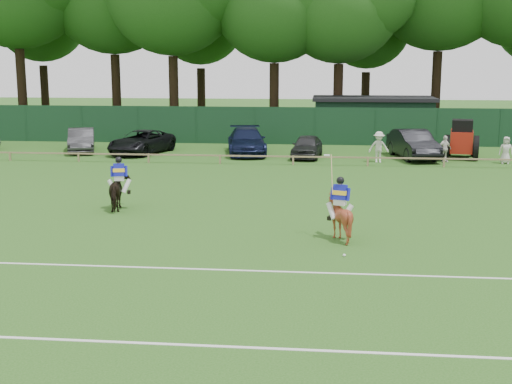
# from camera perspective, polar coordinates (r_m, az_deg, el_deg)

# --- Properties ---
(ground) EXTENTS (160.00, 160.00, 0.00)m
(ground) POSITION_cam_1_polar(r_m,az_deg,el_deg) (19.69, -2.34, -5.64)
(ground) COLOR #1E4C14
(ground) RESTS_ON ground
(horse_dark) EXTENTS (1.14, 1.81, 1.42)m
(horse_dark) POSITION_cam_1_polar(r_m,az_deg,el_deg) (26.47, -11.29, 0.07)
(horse_dark) COLOR black
(horse_dark) RESTS_ON ground
(horse_chestnut) EXTENTS (1.50, 1.59, 1.42)m
(horse_chestnut) POSITION_cam_1_polar(r_m,az_deg,el_deg) (21.79, 6.97, -2.14)
(horse_chestnut) COLOR maroon
(horse_chestnut) RESTS_ON ground
(sedan_grey) EXTENTS (2.86, 4.64, 1.45)m
(sedan_grey) POSITION_cam_1_polar(r_m,az_deg,el_deg) (43.65, -14.35, 4.21)
(sedan_grey) COLOR #2E2E30
(sedan_grey) RESTS_ON ground
(suv_black) EXTENTS (3.62, 5.48, 1.40)m
(suv_black) POSITION_cam_1_polar(r_m,az_deg,el_deg) (42.04, -9.52, 4.13)
(suv_black) COLOR black
(suv_black) RESTS_ON ground
(sedan_navy) EXTENTS (3.02, 5.66, 1.56)m
(sedan_navy) POSITION_cam_1_polar(r_m,az_deg,el_deg) (41.17, -0.79, 4.25)
(sedan_navy) COLOR #111736
(sedan_navy) RESTS_ON ground
(hatch_grey) EXTENTS (1.94, 4.01, 1.32)m
(hatch_grey) POSITION_cam_1_polar(r_m,az_deg,el_deg) (39.83, 4.27, 3.81)
(hatch_grey) COLOR #2B2B2D
(hatch_grey) RESTS_ON ground
(estate_black) EXTENTS (2.75, 5.26, 1.65)m
(estate_black) POSITION_cam_1_polar(r_m,az_deg,el_deg) (40.38, 12.98, 3.90)
(estate_black) COLOR black
(estate_black) RESTS_ON ground
(spectator_left) EXTENTS (1.15, 0.72, 1.72)m
(spectator_left) POSITION_cam_1_polar(r_m,az_deg,el_deg) (38.48, 10.19, 3.71)
(spectator_left) COLOR beige
(spectator_left) RESTS_ON ground
(spectator_mid) EXTENTS (0.93, 0.73, 1.48)m
(spectator_mid) POSITION_cam_1_polar(r_m,az_deg,el_deg) (39.43, 15.43, 3.49)
(spectator_mid) COLOR white
(spectator_mid) RESTS_ON ground
(spectator_right) EXTENTS (0.78, 0.56, 1.49)m
(spectator_right) POSITION_cam_1_polar(r_m,az_deg,el_deg) (39.82, 20.10, 3.29)
(spectator_right) COLOR beige
(spectator_right) RESTS_ON ground
(rider_dark) EXTENTS (0.93, 0.48, 1.41)m
(rider_dark) POSITION_cam_1_polar(r_m,az_deg,el_deg) (26.34, -11.34, 1.49)
(rider_dark) COLOR silver
(rider_dark) RESTS_ON ground
(rider_chestnut) EXTENTS (0.92, 0.73, 2.05)m
(rider_chestnut) POSITION_cam_1_polar(r_m,az_deg,el_deg) (21.64, 7.00, -0.40)
(rider_chestnut) COLOR silver
(rider_chestnut) RESTS_ON ground
(polo_ball) EXTENTS (0.09, 0.09, 0.09)m
(polo_ball) POSITION_cam_1_polar(r_m,az_deg,el_deg) (20.09, 7.37, -5.25)
(polo_ball) COLOR silver
(polo_ball) RESTS_ON ground
(pitch_lines) EXTENTS (60.00, 5.10, 0.01)m
(pitch_lines) POSITION_cam_1_polar(r_m,az_deg,el_deg) (16.41, -4.08, -9.11)
(pitch_lines) COLOR silver
(pitch_lines) RESTS_ON ground
(pitch_rail) EXTENTS (62.10, 0.10, 0.50)m
(pitch_rail) POSITION_cam_1_polar(r_m,az_deg,el_deg) (37.13, 1.57, 2.98)
(pitch_rail) COLOR #997F5B
(pitch_rail) RESTS_ON ground
(perimeter_fence) EXTENTS (92.08, 0.08, 2.50)m
(perimeter_fence) POSITION_cam_1_polar(r_m,az_deg,el_deg) (45.96, 2.41, 5.54)
(perimeter_fence) COLOR #14351E
(perimeter_fence) RESTS_ON ground
(utility_shed) EXTENTS (8.40, 4.40, 3.04)m
(utility_shed) POSITION_cam_1_polar(r_m,az_deg,el_deg) (48.95, 9.70, 6.06)
(utility_shed) COLOR #14331E
(utility_shed) RESTS_ON ground
(tree_row) EXTENTS (96.00, 12.00, 21.00)m
(tree_row) POSITION_cam_1_polar(r_m,az_deg,el_deg) (53.97, 5.04, 4.99)
(tree_row) COLOR #26561C
(tree_row) RESTS_ON ground
(tractor) EXTENTS (2.25, 2.96, 2.26)m
(tractor) POSITION_cam_1_polar(r_m,az_deg,el_deg) (41.03, 16.76, 4.16)
(tractor) COLOR #A31B0F
(tractor) RESTS_ON ground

